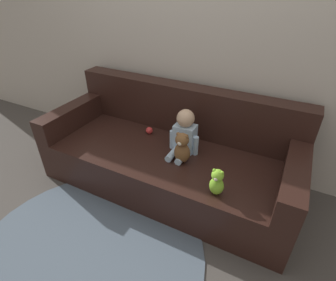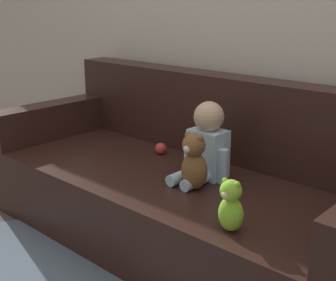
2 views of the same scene
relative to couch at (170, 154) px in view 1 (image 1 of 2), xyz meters
The scene contains 8 objects.
ground_plane 0.29m from the couch, 90.00° to the right, with size 12.00×12.00×0.00m, color #4C4742.
wall_back 1.12m from the couch, 90.00° to the left, with size 8.00×0.05×2.60m.
couch is the anchor object (origin of this frame).
person_baby 0.30m from the couch, ahead, with size 0.26×0.30×0.38m.
teddy_bear_brown 0.35m from the couch, 42.17° to the right, with size 0.13×0.12×0.27m.
plush_toy_side 0.71m from the couch, 35.57° to the right, with size 0.10×0.10×0.21m.
toy_ball 0.31m from the couch, 161.04° to the left, with size 0.07×0.07×0.07m.
floor_rug 1.05m from the couch, 98.47° to the right, with size 1.65×1.65×0.01m.
Camera 1 is at (0.87, -1.67, 1.67)m, focal length 28.00 mm.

